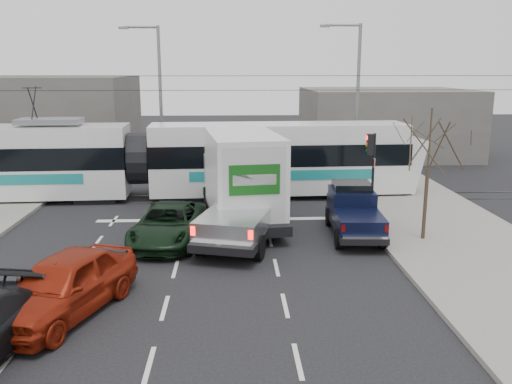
{
  "coord_description": "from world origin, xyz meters",
  "views": [
    {
      "loc": [
        0.22,
        -17.21,
        6.6
      ],
      "look_at": [
        1.18,
        3.6,
        1.8
      ],
      "focal_mm": 38.0,
      "sensor_mm": 36.0,
      "label": 1
    }
  ],
  "objects_px": {
    "tram": "(138,160)",
    "navy_pickup": "(353,210)",
    "red_car": "(64,285)",
    "silver_pickup": "(247,207)",
    "green_car": "(168,224)",
    "traffic_signal": "(371,156)",
    "street_lamp_far": "(157,93)",
    "street_lamp_near": "(354,94)",
    "box_truck": "(241,178)",
    "bare_tree": "(430,145)"
  },
  "relations": [
    {
      "from": "street_lamp_far",
      "to": "red_car",
      "type": "distance_m",
      "value": 19.75
    },
    {
      "from": "traffic_signal",
      "to": "tram",
      "type": "bearing_deg",
      "value": 160.89
    },
    {
      "from": "silver_pickup",
      "to": "red_car",
      "type": "xyz_separation_m",
      "value": [
        -5.17,
        -6.81,
        -0.35
      ]
    },
    {
      "from": "street_lamp_far",
      "to": "red_car",
      "type": "xyz_separation_m",
      "value": [
        -0.16,
        -19.28,
        -4.26
      ]
    },
    {
      "from": "box_truck",
      "to": "tram",
      "type": "bearing_deg",
      "value": 130.27
    },
    {
      "from": "traffic_signal",
      "to": "navy_pickup",
      "type": "height_order",
      "value": "traffic_signal"
    },
    {
      "from": "tram",
      "to": "navy_pickup",
      "type": "height_order",
      "value": "tram"
    },
    {
      "from": "green_car",
      "to": "red_car",
      "type": "distance_m",
      "value": 6.59
    },
    {
      "from": "traffic_signal",
      "to": "red_car",
      "type": "height_order",
      "value": "traffic_signal"
    },
    {
      "from": "street_lamp_near",
      "to": "silver_pickup",
      "type": "xyz_separation_m",
      "value": [
        -6.49,
        -10.47,
        -3.9
      ]
    },
    {
      "from": "tram",
      "to": "box_truck",
      "type": "distance_m",
      "value": 6.94
    },
    {
      "from": "bare_tree",
      "to": "tram",
      "type": "height_order",
      "value": "tram"
    },
    {
      "from": "street_lamp_near",
      "to": "navy_pickup",
      "type": "distance_m",
      "value": 11.38
    },
    {
      "from": "box_truck",
      "to": "navy_pickup",
      "type": "height_order",
      "value": "box_truck"
    },
    {
      "from": "navy_pickup",
      "to": "green_car",
      "type": "height_order",
      "value": "navy_pickup"
    },
    {
      "from": "traffic_signal",
      "to": "green_car",
      "type": "xyz_separation_m",
      "value": [
        -8.71,
        -3.53,
        -2.03
      ]
    },
    {
      "from": "street_lamp_near",
      "to": "red_car",
      "type": "relative_size",
      "value": 1.79
    },
    {
      "from": "silver_pickup",
      "to": "green_car",
      "type": "xyz_separation_m",
      "value": [
        -3.06,
        -0.56,
        -0.5
      ]
    },
    {
      "from": "tram",
      "to": "box_truck",
      "type": "height_order",
      "value": "tram"
    },
    {
      "from": "box_truck",
      "to": "green_car",
      "type": "relative_size",
      "value": 1.6
    },
    {
      "from": "street_lamp_far",
      "to": "red_car",
      "type": "relative_size",
      "value": 1.79
    },
    {
      "from": "tram",
      "to": "navy_pickup",
      "type": "bearing_deg",
      "value": -37.02
    },
    {
      "from": "traffic_signal",
      "to": "street_lamp_far",
      "type": "xyz_separation_m",
      "value": [
        -10.66,
        9.5,
        2.37
      ]
    },
    {
      "from": "box_truck",
      "to": "red_car",
      "type": "bearing_deg",
      "value": -126.64
    },
    {
      "from": "tram",
      "to": "silver_pickup",
      "type": "bearing_deg",
      "value": -53.98
    },
    {
      "from": "box_truck",
      "to": "navy_pickup",
      "type": "distance_m",
      "value": 5.02
    },
    {
      "from": "navy_pickup",
      "to": "box_truck",
      "type": "bearing_deg",
      "value": 158.99
    },
    {
      "from": "bare_tree",
      "to": "street_lamp_near",
      "type": "xyz_separation_m",
      "value": [
        -0.29,
        11.5,
        1.32
      ]
    },
    {
      "from": "street_lamp_near",
      "to": "green_car",
      "type": "height_order",
      "value": "street_lamp_near"
    },
    {
      "from": "silver_pickup",
      "to": "tram",
      "type": "bearing_deg",
      "value": 144.19
    },
    {
      "from": "tram",
      "to": "box_truck",
      "type": "relative_size",
      "value": 3.36
    },
    {
      "from": "tram",
      "to": "green_car",
      "type": "xyz_separation_m",
      "value": [
        2.29,
        -7.34,
        -1.28
      ]
    },
    {
      "from": "traffic_signal",
      "to": "tram",
      "type": "height_order",
      "value": "tram"
    },
    {
      "from": "traffic_signal",
      "to": "tram",
      "type": "relative_size",
      "value": 0.13
    },
    {
      "from": "tram",
      "to": "navy_pickup",
      "type": "xyz_separation_m",
      "value": [
        9.63,
        -6.68,
        -1.0
      ]
    },
    {
      "from": "tram",
      "to": "red_car",
      "type": "distance_m",
      "value": 13.64
    },
    {
      "from": "silver_pickup",
      "to": "red_car",
      "type": "height_order",
      "value": "silver_pickup"
    },
    {
      "from": "bare_tree",
      "to": "red_car",
      "type": "distance_m",
      "value": 13.59
    },
    {
      "from": "bare_tree",
      "to": "street_lamp_far",
      "type": "xyz_separation_m",
      "value": [
        -11.79,
        13.5,
        1.32
      ]
    },
    {
      "from": "navy_pickup",
      "to": "street_lamp_far",
      "type": "bearing_deg",
      "value": 130.24
    },
    {
      "from": "red_car",
      "to": "traffic_signal",
      "type": "bearing_deg",
      "value": 62.48
    },
    {
      "from": "navy_pickup",
      "to": "bare_tree",
      "type": "bearing_deg",
      "value": -20.87
    },
    {
      "from": "box_truck",
      "to": "green_car",
      "type": "bearing_deg",
      "value": -144.23
    },
    {
      "from": "traffic_signal",
      "to": "navy_pickup",
      "type": "relative_size",
      "value": 0.74
    },
    {
      "from": "navy_pickup",
      "to": "green_car",
      "type": "xyz_separation_m",
      "value": [
        -7.34,
        -0.66,
        -0.28
      ]
    },
    {
      "from": "bare_tree",
      "to": "box_truck",
      "type": "xyz_separation_m",
      "value": [
        -6.98,
        3.15,
        -1.83
      ]
    },
    {
      "from": "street_lamp_far",
      "to": "box_truck",
      "type": "height_order",
      "value": "street_lamp_far"
    },
    {
      "from": "silver_pickup",
      "to": "box_truck",
      "type": "xyz_separation_m",
      "value": [
        -0.21,
        2.13,
        0.75
      ]
    },
    {
      "from": "street_lamp_near",
      "to": "box_truck",
      "type": "relative_size",
      "value": 1.09
    },
    {
      "from": "street_lamp_near",
      "to": "street_lamp_far",
      "type": "height_order",
      "value": "same"
    }
  ]
}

